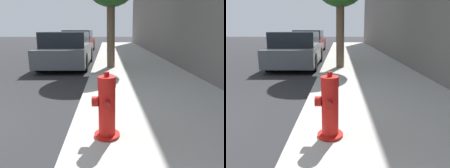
# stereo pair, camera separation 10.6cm
# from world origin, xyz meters

# --- Properties ---
(sidewalk_slab) EXTENTS (3.04, 40.00, 0.11)m
(sidewalk_slab) POSITION_xyz_m (3.62, 0.00, 0.06)
(sidewalk_slab) COLOR #A8A59E
(sidewalk_slab) RESTS_ON ground_plane
(fire_hydrant) EXTENTS (0.34, 0.33, 0.81)m
(fire_hydrant) POSITION_xyz_m (2.60, 0.16, 0.48)
(fire_hydrant) COLOR #A91511
(fire_hydrant) RESTS_ON sidewalk_slab
(parked_car_near) EXTENTS (1.72, 3.83, 1.31)m
(parked_car_near) POSITION_xyz_m (1.08, 6.15, 0.63)
(parked_car_near) COLOR #4C5156
(parked_car_near) RESTS_ON ground_plane
(parked_car_mid) EXTENTS (1.73, 4.54, 1.34)m
(parked_car_mid) POSITION_xyz_m (0.86, 11.47, 0.65)
(parked_car_mid) COLOR maroon
(parked_car_mid) RESTS_ON ground_plane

